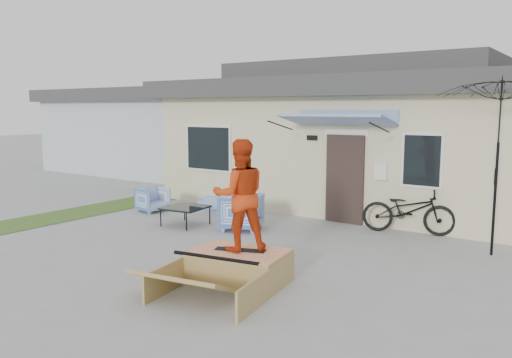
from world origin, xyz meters
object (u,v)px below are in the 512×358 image
Objects in this scene: armchair_right at (241,210)px; skateboard at (240,249)px; patio_umbrella at (497,162)px; armchair_left at (153,198)px; skater at (240,193)px; loveseat at (224,200)px; coffee_table at (185,216)px; skate_ramp at (239,267)px; bicycle at (408,205)px.

armchair_right is 1.11× the size of skateboard.
patio_umbrella is at bearing 80.17° from armchair_right.
skater reaches higher than armchair_left.
loveseat is 1.64× the size of skateboard.
coffee_table is (-1.31, -0.41, -0.23)m from armchair_right.
loveseat is at bearing -35.07° from armchair_left.
skater is at bearing 90.00° from skate_ramp.
skateboard reaches higher than coffee_table.
loveseat is 6.98m from patio_umbrella.
patio_umbrella reaches higher than armchair_right.
armchair_right is at bearing 17.30° from coffee_table.
patio_umbrella is (5.03, 1.05, 1.30)m from armchair_right.
loveseat is at bearing 102.75° from coffee_table.
armchair_left is 6.13m from skater.
armchair_left is 0.79× the size of armchair_right.
skater is (2.06, -2.79, 0.96)m from armchair_right.
bicycle reaches higher than armchair_right.
loveseat is 5.86m from skate_ramp.
bicycle is at bearing 157.74° from patio_umbrella.
coffee_table is at bearing -94.33° from armchair_right.
armchair_left is at bearing -117.00° from armchair_right.
skater is (0.00, 0.00, 0.89)m from skateboard.
armchair_left is 1.95m from coffee_table.
bicycle is (3.19, 1.81, 0.18)m from armchair_right.
bicycle is at bearing 55.24° from skateboard.
loveseat is at bearing -153.72° from armchair_right.
skate_ramp is at bearing -35.67° from coffee_table.
armchair_right reaches higher than skateboard.
bicycle reaches higher than skateboard.
skateboard is (-2.97, -3.84, -1.24)m from patio_umbrella.
armchair_right is at bearing -168.20° from patio_umbrella.
loveseat is at bearing 110.20° from skateboard.
bicycle is at bearing 26.18° from coffee_table.
patio_umbrella is (1.84, -0.75, 1.12)m from bicycle.
armchair_left is (-1.36, -1.30, 0.10)m from loveseat.
patio_umbrella is at bearing 31.33° from skateboard.
patio_umbrella is 5.12m from skate_ramp.
armchair_right is 1.00× the size of coffee_table.
skateboard is at bearing -109.46° from armchair_left.
skater is at bearing 108.32° from loveseat.
coffee_table is 0.46× the size of bicycle.
coffee_table is 6.69m from patio_umbrella.
coffee_table is at bearing -167.04° from patio_umbrella.
skateboard is at bearing 108.32° from loveseat.
patio_umbrella reaches higher than loveseat.
patio_umbrella is (6.80, -0.54, 1.49)m from loveseat.
patio_umbrella is (6.35, 1.46, 1.53)m from coffee_table.
skater is at bearing 14.82° from armchair_right.
loveseat is 0.76× the size of skater.
loveseat is 2.39m from armchair_right.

